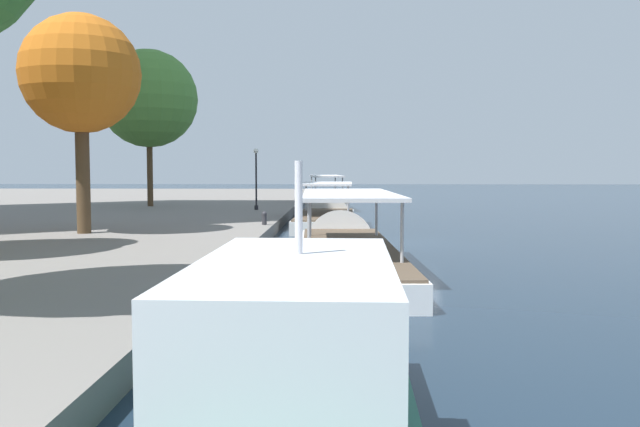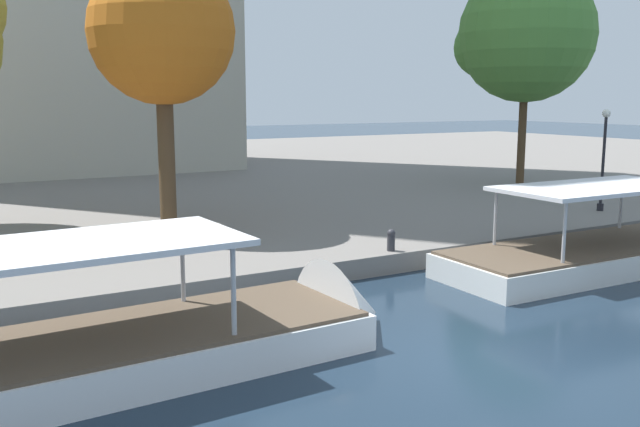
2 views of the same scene
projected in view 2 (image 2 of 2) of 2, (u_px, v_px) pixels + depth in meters
name	position (u px, v px, depth m)	size (l,w,h in m)	color
ground_plane	(492.00, 363.00, 13.84)	(220.00, 220.00, 0.00)	#192838
dock_promenade	(99.00, 178.00, 42.97)	(120.00, 55.00, 0.61)	slate
tour_boat_1	(83.00, 364.00, 12.89)	(15.05, 3.75, 3.91)	white
tour_boat_2	(618.00, 257.00, 21.99)	(11.64, 3.52, 3.99)	silver
mooring_bollard_0	(391.00, 239.00, 21.09)	(0.27, 0.27, 0.67)	#2D2D33
lamp_post	(604.00, 155.00, 28.26)	(0.34, 0.34, 4.16)	black
tree_0	(157.00, 27.00, 24.04)	(5.12, 5.12, 9.46)	#4C3823
tree_2	(524.00, 35.00, 36.53)	(7.16, 7.16, 11.50)	#4C3823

